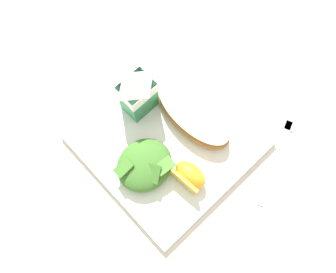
% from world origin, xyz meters
% --- Properties ---
extents(ground, '(3.00, 3.00, 0.00)m').
position_xyz_m(ground, '(0.00, 0.00, 0.00)').
color(ground, beige).
extents(white_plate, '(0.28, 0.28, 0.02)m').
position_xyz_m(white_plate, '(0.00, 0.00, 0.01)').
color(white_plate, white).
rests_on(white_plate, ground).
extents(cheesy_pizza_bread, '(0.08, 0.17, 0.04)m').
position_xyz_m(cheesy_pizza_bread, '(0.06, -0.00, 0.03)').
color(cheesy_pizza_bread, '#A87038').
rests_on(cheesy_pizza_bread, white_plate).
extents(green_salad_pile, '(0.10, 0.09, 0.05)m').
position_xyz_m(green_salad_pile, '(-0.07, -0.01, 0.04)').
color(green_salad_pile, '#3D7028').
rests_on(green_salad_pile, white_plate).
extents(milk_carton, '(0.06, 0.05, 0.11)m').
position_xyz_m(milk_carton, '(0.01, 0.08, 0.08)').
color(milk_carton, '#2D8451').
rests_on(milk_carton, white_plate).
extents(orange_wedge_front, '(0.04, 0.06, 0.04)m').
position_xyz_m(orange_wedge_front, '(-0.02, -0.08, 0.04)').
color(orange_wedge_front, orange).
rests_on(orange_wedge_front, white_plate).
extents(metal_fork, '(0.18, 0.09, 0.01)m').
position_xyz_m(metal_fork, '(0.14, -0.15, 0.00)').
color(metal_fork, silver).
rests_on(metal_fork, ground).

